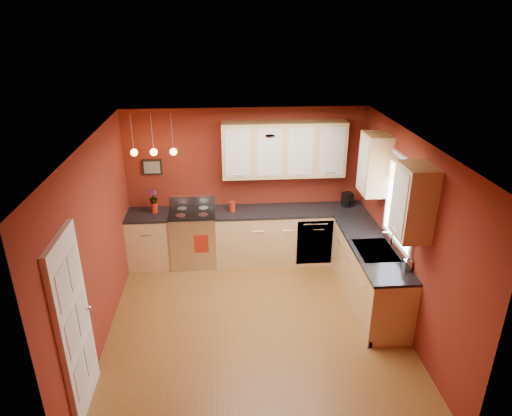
{
  "coord_description": "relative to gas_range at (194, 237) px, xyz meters",
  "views": [
    {
      "loc": [
        -0.39,
        -5.16,
        4.0
      ],
      "look_at": [
        0.08,
        1.0,
        1.33
      ],
      "focal_mm": 32.0,
      "sensor_mm": 36.0,
      "label": 1
    }
  ],
  "objects": [
    {
      "name": "wall_back",
      "position": [
        0.92,
        0.3,
        0.82
      ],
      "size": [
        4.0,
        0.02,
        2.6
      ],
      "primitive_type": "cube",
      "color": "maroon",
      "rests_on": "floor"
    },
    {
      "name": "wall_right",
      "position": [
        2.92,
        -1.8,
        0.82
      ],
      "size": [
        0.02,
        4.2,
        2.6
      ],
      "primitive_type": "cube",
      "color": "maroon",
      "rests_on": "floor"
    },
    {
      "name": "dishwasher_front",
      "position": [
        2.02,
        -0.29,
        -0.03
      ],
      "size": [
        0.6,
        0.02,
        0.8
      ],
      "primitive_type": "cube",
      "color": "silver",
      "rests_on": "base_cabinets_back_right"
    },
    {
      "name": "dish_towel",
      "position": [
        0.14,
        -0.33,
        0.04
      ],
      "size": [
        0.23,
        0.02,
        0.32
      ],
      "primitive_type": "cube",
      "color": "#9C1F10",
      "rests_on": "gas_range"
    },
    {
      "name": "counter_back_right",
      "position": [
        1.65,
        -0.0,
        0.44
      ],
      "size": [
        2.54,
        0.62,
        0.04
      ],
      "primitive_type": "cube",
      "color": "black",
      "rests_on": "base_cabinets_back_right"
    },
    {
      "name": "sink",
      "position": [
        2.62,
        -1.5,
        0.43
      ],
      "size": [
        0.5,
        0.7,
        0.33
      ],
      "color": "gray",
      "rests_on": "counter_right"
    },
    {
      "name": "base_cabinets_back_left",
      "position": [
        -0.73,
        -0.0,
        -0.03
      ],
      "size": [
        0.7,
        0.6,
        0.9
      ],
      "primitive_type": "cube",
      "color": "tan",
      "rests_on": "floor"
    },
    {
      "name": "floor",
      "position": [
        0.92,
        -1.8,
        -0.48
      ],
      "size": [
        4.2,
        4.2,
        0.0
      ],
      "primitive_type": "plane",
      "color": "brown",
      "rests_on": "ground"
    },
    {
      "name": "base_cabinets_back_right",
      "position": [
        1.65,
        -0.0,
        -0.03
      ],
      "size": [
        2.54,
        0.6,
        0.9
      ],
      "primitive_type": "cube",
      "color": "tan",
      "rests_on": "floor"
    },
    {
      "name": "base_cabinets_right",
      "position": [
        2.62,
        -1.35,
        -0.03
      ],
      "size": [
        0.6,
        2.1,
        0.9
      ],
      "primitive_type": "cube",
      "color": "tan",
      "rests_on": "floor"
    },
    {
      "name": "wall_front",
      "position": [
        0.92,
        -3.9,
        0.82
      ],
      "size": [
        4.0,
        0.02,
        2.6
      ],
      "primitive_type": "cube",
      "color": "maroon",
      "rests_on": "floor"
    },
    {
      "name": "coffee_maker",
      "position": [
        2.63,
        0.07,
        0.57
      ],
      "size": [
        0.19,
        0.19,
        0.24
      ],
      "rotation": [
        0.0,
        0.0,
        0.21
      ],
      "color": "black",
      "rests_on": "counter_back_right"
    },
    {
      "name": "door_left_wall",
      "position": [
        -1.05,
        -3.0,
        0.54
      ],
      "size": [
        0.12,
        0.82,
        2.05
      ],
      "color": "white",
      "rests_on": "floor"
    },
    {
      "name": "window",
      "position": [
        2.89,
        -1.5,
        1.21
      ],
      "size": [
        0.06,
        1.02,
        1.22
      ],
      "color": "white",
      "rests_on": "wall_right"
    },
    {
      "name": "ceiling",
      "position": [
        0.92,
        -1.8,
        2.12
      ],
      "size": [
        4.0,
        4.2,
        0.02
      ],
      "primitive_type": "cube",
      "color": "beige",
      "rests_on": "wall_back"
    },
    {
      "name": "wall_picture",
      "position": [
        -0.63,
        0.28,
        1.17
      ],
      "size": [
        0.32,
        0.03,
        0.26
      ],
      "primitive_type": "cube",
      "color": "black",
      "rests_on": "wall_back"
    },
    {
      "name": "pendant_lights",
      "position": [
        -0.53,
        -0.05,
        1.53
      ],
      "size": [
        0.71,
        0.11,
        0.66
      ],
      "color": "gray",
      "rests_on": "ceiling"
    },
    {
      "name": "upper_cabinets_back",
      "position": [
        1.52,
        0.12,
        1.47
      ],
      "size": [
        2.0,
        0.35,
        0.9
      ],
      "primitive_type": "cube",
      "color": "tan",
      "rests_on": "wall_back"
    },
    {
      "name": "red_canister",
      "position": [
        0.66,
        -0.01,
        0.54
      ],
      "size": [
        0.11,
        0.11,
        0.17
      ],
      "color": "#9C1F10",
      "rests_on": "counter_back_right"
    },
    {
      "name": "gas_range",
      "position": [
        0.0,
        0.0,
        0.0
      ],
      "size": [
        0.76,
        0.64,
        1.11
      ],
      "color": "silver",
      "rests_on": "floor"
    },
    {
      "name": "counter_back_left",
      "position": [
        -0.73,
        -0.0,
        0.44
      ],
      "size": [
        0.7,
        0.62,
        0.04
      ],
      "primitive_type": "cube",
      "color": "black",
      "rests_on": "base_cabinets_back_left"
    },
    {
      "name": "soap_pump",
      "position": [
        2.85,
        -2.05,
        0.57
      ],
      "size": [
        0.1,
        0.1,
        0.21
      ],
      "primitive_type": "imported",
      "rotation": [
        0.0,
        0.0,
        -0.02
      ],
      "color": "silver",
      "rests_on": "counter_right"
    },
    {
      "name": "wall_left",
      "position": [
        -1.08,
        -1.8,
        0.82
      ],
      "size": [
        0.02,
        4.2,
        2.6
      ],
      "primitive_type": "cube",
      "color": "maroon",
      "rests_on": "floor"
    },
    {
      "name": "upper_cabinets_right",
      "position": [
        2.75,
        -1.48,
        1.47
      ],
      "size": [
        0.35,
        1.95,
        0.9
      ],
      "primitive_type": "cube",
      "color": "tan",
      "rests_on": "wall_right"
    },
    {
      "name": "counter_right",
      "position": [
        2.62,
        -1.35,
        0.44
      ],
      "size": [
        0.62,
        2.1,
        0.04
      ],
      "primitive_type": "cube",
      "color": "black",
      "rests_on": "base_cabinets_right"
    },
    {
      "name": "flowers",
      "position": [
        -0.62,
        0.05,
        0.72
      ],
      "size": [
        0.17,
        0.17,
        0.24
      ],
      "primitive_type": "imported",
      "rotation": [
        0.0,
        0.0,
        0.35
      ],
      "color": "#9C1F10",
      "rests_on": "red_vase"
    },
    {
      "name": "red_vase",
      "position": [
        -0.62,
        0.05,
        0.54
      ],
      "size": [
        0.1,
        0.1,
        0.17
      ],
      "primitive_type": "cylinder",
      "color": "#9C1F10",
      "rests_on": "counter_back_left"
    }
  ]
}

